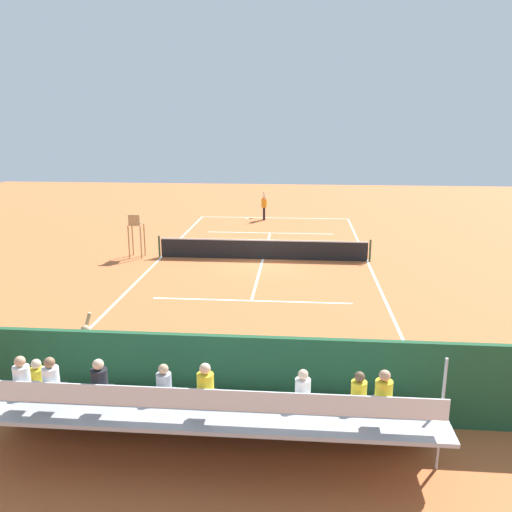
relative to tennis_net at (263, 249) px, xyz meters
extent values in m
plane|color=#BC6033|center=(0.00, 0.00, -0.50)|extent=(60.00, 60.00, 0.00)
cube|color=white|center=(0.00, -11.00, -0.50)|extent=(10.00, 0.10, 0.01)
cube|color=white|center=(0.00, 11.00, -0.50)|extent=(10.00, 0.10, 0.01)
cube|color=white|center=(-5.00, 0.00, -0.50)|extent=(0.10, 22.00, 0.01)
cube|color=white|center=(5.00, 0.00, -0.50)|extent=(0.10, 22.00, 0.01)
cube|color=white|center=(0.00, -6.05, -0.50)|extent=(7.50, 0.10, 0.01)
cube|color=white|center=(0.00, 6.05, -0.50)|extent=(7.50, 0.10, 0.01)
cube|color=white|center=(0.00, 0.00, -0.50)|extent=(0.10, 12.10, 0.01)
cube|color=white|center=(0.00, -11.00, -0.50)|extent=(0.10, 0.30, 0.01)
cube|color=black|center=(0.00, 0.00, -0.05)|extent=(10.00, 0.02, 0.91)
cube|color=white|center=(0.00, 0.00, 0.44)|extent=(10.00, 0.04, 0.06)
cylinder|color=#2D5133|center=(-5.10, 0.00, 0.03)|extent=(0.10, 0.10, 1.07)
cylinder|color=#2D5133|center=(5.10, 0.00, 0.03)|extent=(0.10, 0.10, 1.07)
cube|color=#1E4C2D|center=(0.00, 14.00, 0.50)|extent=(18.00, 0.16, 2.00)
cube|color=#9EA0A5|center=(0.00, 14.35, -0.28)|extent=(9.00, 0.10, 0.45)
cube|color=#9EA0A5|center=(0.00, 14.70, -0.09)|extent=(9.00, 0.80, 0.08)
cube|color=#9EA0A5|center=(0.00, 14.32, -0.28)|extent=(9.00, 0.04, 0.45)
cube|color=silver|center=(0.00, 14.80, 0.33)|extent=(8.60, 0.36, 0.04)
cube|color=silver|center=(0.00, 14.98, 0.53)|extent=(8.60, 0.03, 0.36)
cube|color=#9EA0A5|center=(0.00, 15.50, 0.36)|extent=(9.00, 0.80, 0.08)
cube|color=#9EA0A5|center=(0.00, 15.12, 0.17)|extent=(9.00, 0.04, 0.45)
cube|color=silver|center=(0.00, 15.60, 0.78)|extent=(8.60, 0.36, 0.04)
cube|color=silver|center=(0.00, 15.78, 0.98)|extent=(8.60, 0.03, 0.36)
cube|color=#9EA0A5|center=(0.00, 16.30, 0.81)|extent=(9.00, 0.80, 0.08)
cube|color=#9EA0A5|center=(0.00, 15.92, 0.62)|extent=(9.00, 0.04, 0.45)
cube|color=silver|center=(0.00, 16.40, 1.23)|extent=(8.60, 0.36, 0.04)
cube|color=silver|center=(0.00, 16.58, 1.43)|extent=(8.60, 0.03, 0.36)
cylinder|color=#9EA0A5|center=(-4.50, 15.50, 0.67)|extent=(0.06, 0.06, 2.35)
cube|color=#2D2D33|center=(3.38, 15.43, 0.82)|extent=(0.32, 0.40, 0.12)
cylinder|color=yellow|center=(3.38, 15.55, 1.10)|extent=(0.30, 0.30, 0.45)
sphere|color=beige|center=(3.38, 15.55, 1.43)|extent=(0.20, 0.20, 0.20)
cube|color=#2D2D33|center=(0.82, 15.43, 0.82)|extent=(0.32, 0.40, 0.12)
cylinder|color=#9399A3|center=(0.82, 15.55, 1.10)|extent=(0.30, 0.30, 0.45)
sphere|color=tan|center=(0.82, 15.55, 1.43)|extent=(0.20, 0.20, 0.20)
cube|color=#2D2D33|center=(1.78, 16.23, 1.27)|extent=(0.32, 0.40, 0.12)
cylinder|color=black|center=(1.78, 16.35, 1.55)|extent=(0.30, 0.30, 0.45)
sphere|color=beige|center=(1.78, 16.35, 1.88)|extent=(0.20, 0.20, 0.20)
cube|color=#2D2D33|center=(-0.15, 16.23, 1.27)|extent=(0.32, 0.40, 0.12)
cylinder|color=yellow|center=(-0.15, 16.35, 1.55)|extent=(0.30, 0.30, 0.45)
sphere|color=beige|center=(-0.15, 16.35, 1.88)|extent=(0.20, 0.20, 0.20)
cube|color=#2D2D33|center=(3.23, 16.23, 1.27)|extent=(0.32, 0.40, 0.12)
cylinder|color=white|center=(3.23, 16.35, 1.55)|extent=(0.30, 0.30, 0.45)
sphere|color=tan|center=(3.23, 16.35, 1.88)|extent=(0.20, 0.20, 0.20)
cube|color=#2D2D33|center=(-3.24, 16.23, 1.27)|extent=(0.32, 0.40, 0.12)
cylinder|color=yellow|center=(-3.24, 16.35, 1.55)|extent=(0.30, 0.30, 0.45)
sphere|color=tan|center=(-3.24, 16.35, 1.88)|extent=(0.20, 0.20, 0.20)
cube|color=#2D2D33|center=(-2.93, 15.43, 0.82)|extent=(0.32, 0.40, 0.12)
cylinder|color=yellow|center=(-2.93, 15.55, 1.10)|extent=(0.30, 0.30, 0.45)
sphere|color=brown|center=(-2.93, 15.55, 1.43)|extent=(0.20, 0.20, 0.20)
cube|color=#2D2D33|center=(2.68, 16.23, 1.27)|extent=(0.32, 0.40, 0.12)
cylinder|color=white|center=(2.68, 16.35, 1.55)|extent=(0.30, 0.30, 0.45)
sphere|color=#8C6647|center=(2.68, 16.35, 1.88)|extent=(0.20, 0.20, 0.20)
cube|color=#2D2D33|center=(-1.87, 15.43, 0.82)|extent=(0.32, 0.40, 0.12)
cylinder|color=white|center=(-1.87, 15.55, 1.10)|extent=(0.30, 0.30, 0.45)
sphere|color=beige|center=(-1.87, 15.55, 1.43)|extent=(0.20, 0.20, 0.20)
cylinder|color=#A88456|center=(5.90, -0.25, 0.30)|extent=(0.07, 0.07, 1.60)
cylinder|color=#A88456|center=(6.50, -0.25, 0.30)|extent=(0.07, 0.07, 1.60)
cylinder|color=#A88456|center=(5.90, 0.35, 0.30)|extent=(0.07, 0.07, 1.60)
cylinder|color=#A88456|center=(6.50, 0.35, 0.30)|extent=(0.07, 0.07, 1.60)
cube|color=#A88456|center=(6.20, 0.05, 1.13)|extent=(0.56, 0.56, 0.06)
cube|color=#A88456|center=(6.20, 0.29, 1.40)|extent=(0.56, 0.06, 0.48)
cube|color=#A88456|center=(5.94, 0.05, 1.28)|extent=(0.04, 0.48, 0.04)
cube|color=#A88456|center=(6.46, 0.05, 1.28)|extent=(0.04, 0.48, 0.04)
cube|color=#33383D|center=(-1.63, 13.20, -0.05)|extent=(1.80, 0.40, 0.05)
cylinder|color=#33383D|center=(-2.38, 13.20, -0.28)|extent=(0.06, 0.06, 0.45)
cylinder|color=#33383D|center=(-0.88, 13.20, -0.28)|extent=(0.06, 0.06, 0.45)
cube|color=#33383D|center=(-1.63, 13.38, 0.25)|extent=(1.80, 0.04, 0.36)
cube|color=#334C8C|center=(0.07, 13.40, -0.32)|extent=(0.90, 0.36, 0.36)
cylinder|color=black|center=(0.68, -10.31, -0.08)|extent=(0.14, 0.14, 0.85)
cylinder|color=black|center=(0.64, -10.09, -0.08)|extent=(0.14, 0.14, 0.85)
cylinder|color=orange|center=(0.66, -10.20, 0.65)|extent=(0.42, 0.42, 0.60)
sphere|color=beige|center=(0.66, -10.20, 1.06)|extent=(0.22, 0.22, 0.22)
cylinder|color=beige|center=(0.62, -9.99, 1.15)|extent=(0.26, 0.14, 0.55)
cylinder|color=beige|center=(0.70, -10.42, 0.68)|extent=(0.11, 0.11, 0.50)
cylinder|color=black|center=(1.58, -10.51, -0.49)|extent=(0.28, 0.09, 0.03)
torus|color=#D8CC4C|center=(1.84, -10.56, -0.49)|extent=(0.36, 0.36, 0.02)
cylinder|color=white|center=(1.84, -10.56, -0.49)|extent=(0.25, 0.25, 0.00)
sphere|color=#CCDB33|center=(1.07, -9.10, -0.47)|extent=(0.07, 0.07, 0.07)
sphere|color=#CCDB33|center=(-0.62, -7.62, -0.47)|extent=(0.07, 0.07, 0.07)
cylinder|color=#232328|center=(3.48, 13.00, -0.08)|extent=(0.14, 0.14, 0.85)
cylinder|color=#232328|center=(3.51, 12.78, -0.08)|extent=(0.14, 0.14, 0.85)
cylinder|color=green|center=(3.50, 12.89, 0.65)|extent=(0.40, 0.40, 0.60)
sphere|color=tan|center=(3.50, 12.89, 1.06)|extent=(0.22, 0.22, 0.22)
cylinder|color=tan|center=(3.53, 12.67, 1.15)|extent=(0.26, 0.12, 0.55)
cylinder|color=tan|center=(3.47, 13.11, 0.68)|extent=(0.10, 0.10, 0.50)
camera|label=1|loc=(-1.75, 24.69, 6.13)|focal=37.12mm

